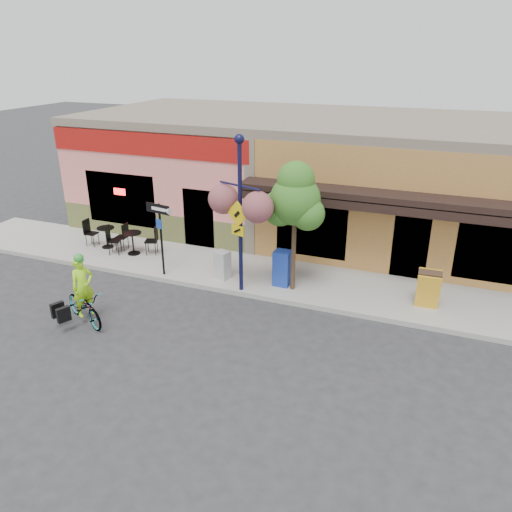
{
  "coord_description": "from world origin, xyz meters",
  "views": [
    {
      "loc": [
        5.15,
        -11.82,
        6.96
      ],
      "look_at": [
        0.36,
        0.5,
        1.4
      ],
      "focal_mm": 35.0,
      "sensor_mm": 36.0,
      "label": 1
    }
  ],
  "objects_px": {
    "cyclist_rider": "(84,295)",
    "street_tree": "(294,227)",
    "newspaper_box_grey": "(222,265)",
    "bicycle": "(84,306)",
    "building": "(310,173)",
    "one_way_sign": "(161,240)",
    "newspaper_box_blue": "(282,268)",
    "lamp_post": "(240,216)"
  },
  "relations": [
    {
      "from": "building",
      "to": "newspaper_box_blue",
      "type": "relative_size",
      "value": 16.3
    },
    {
      "from": "lamp_post",
      "to": "newspaper_box_blue",
      "type": "bearing_deg",
      "value": 54.67
    },
    {
      "from": "cyclist_rider",
      "to": "street_tree",
      "type": "xyz_separation_m",
      "value": [
        4.7,
        3.69,
        1.3
      ]
    },
    {
      "from": "cyclist_rider",
      "to": "one_way_sign",
      "type": "height_order",
      "value": "one_way_sign"
    },
    {
      "from": "newspaper_box_blue",
      "to": "cyclist_rider",
      "type": "bearing_deg",
      "value": -136.57
    },
    {
      "from": "bicycle",
      "to": "cyclist_rider",
      "type": "height_order",
      "value": "cyclist_rider"
    },
    {
      "from": "bicycle",
      "to": "newspaper_box_grey",
      "type": "bearing_deg",
      "value": -8.99
    },
    {
      "from": "building",
      "to": "newspaper_box_grey",
      "type": "distance_m",
      "value": 6.58
    },
    {
      "from": "building",
      "to": "cyclist_rider",
      "type": "bearing_deg",
      "value": -109.2
    },
    {
      "from": "bicycle",
      "to": "lamp_post",
      "type": "xyz_separation_m",
      "value": [
        3.31,
        3.08,
        2.01
      ]
    },
    {
      "from": "lamp_post",
      "to": "one_way_sign",
      "type": "xyz_separation_m",
      "value": [
        -2.76,
        0.11,
        -1.14
      ]
    },
    {
      "from": "newspaper_box_blue",
      "to": "street_tree",
      "type": "height_order",
      "value": "street_tree"
    },
    {
      "from": "newspaper_box_blue",
      "to": "newspaper_box_grey",
      "type": "xyz_separation_m",
      "value": [
        -1.92,
        -0.22,
        -0.11
      ]
    },
    {
      "from": "building",
      "to": "bicycle",
      "type": "relative_size",
      "value": 10.04
    },
    {
      "from": "newspaper_box_grey",
      "to": "street_tree",
      "type": "height_order",
      "value": "street_tree"
    },
    {
      "from": "cyclist_rider",
      "to": "one_way_sign",
      "type": "bearing_deg",
      "value": 16.05
    },
    {
      "from": "lamp_post",
      "to": "street_tree",
      "type": "xyz_separation_m",
      "value": [
        1.44,
        0.61,
        -0.35
      ]
    },
    {
      "from": "bicycle",
      "to": "cyclist_rider",
      "type": "distance_m",
      "value": 0.36
    },
    {
      "from": "cyclist_rider",
      "to": "street_tree",
      "type": "bearing_deg",
      "value": -26.87
    },
    {
      "from": "newspaper_box_grey",
      "to": "building",
      "type": "bearing_deg",
      "value": 95.36
    },
    {
      "from": "one_way_sign",
      "to": "newspaper_box_blue",
      "type": "relative_size",
      "value": 2.13
    },
    {
      "from": "building",
      "to": "cyclist_rider",
      "type": "distance_m",
      "value": 10.59
    },
    {
      "from": "one_way_sign",
      "to": "street_tree",
      "type": "relative_size",
      "value": 0.6
    },
    {
      "from": "cyclist_rider",
      "to": "lamp_post",
      "type": "relative_size",
      "value": 0.36
    },
    {
      "from": "cyclist_rider",
      "to": "newspaper_box_blue",
      "type": "bearing_deg",
      "value": -23.26
    },
    {
      "from": "newspaper_box_grey",
      "to": "cyclist_rider",
      "type": "bearing_deg",
      "value": -108.5
    },
    {
      "from": "building",
      "to": "cyclist_rider",
      "type": "height_order",
      "value": "building"
    },
    {
      "from": "newspaper_box_blue",
      "to": "lamp_post",
      "type": "bearing_deg",
      "value": -142.02
    },
    {
      "from": "lamp_post",
      "to": "newspaper_box_grey",
      "type": "bearing_deg",
      "value": 166.08
    },
    {
      "from": "cyclist_rider",
      "to": "lamp_post",
      "type": "xyz_separation_m",
      "value": [
        3.26,
        3.08,
        1.65
      ]
    },
    {
      "from": "cyclist_rider",
      "to": "newspaper_box_blue",
      "type": "xyz_separation_m",
      "value": [
        4.31,
        3.85,
        -0.13
      ]
    },
    {
      "from": "bicycle",
      "to": "building",
      "type": "bearing_deg",
      "value": 5.52
    },
    {
      "from": "cyclist_rider",
      "to": "building",
      "type": "bearing_deg",
      "value": 5.78
    },
    {
      "from": "bicycle",
      "to": "lamp_post",
      "type": "relative_size",
      "value": 0.39
    },
    {
      "from": "cyclist_rider",
      "to": "newspaper_box_grey",
      "type": "bearing_deg",
      "value": -8.45
    },
    {
      "from": "lamp_post",
      "to": "street_tree",
      "type": "bearing_deg",
      "value": 41.44
    },
    {
      "from": "newspaper_box_blue",
      "to": "street_tree",
      "type": "bearing_deg",
      "value": -20.59
    },
    {
      "from": "building",
      "to": "newspaper_box_grey",
      "type": "bearing_deg",
      "value": -99.56
    },
    {
      "from": "cyclist_rider",
      "to": "newspaper_box_grey",
      "type": "height_order",
      "value": "cyclist_rider"
    },
    {
      "from": "one_way_sign",
      "to": "street_tree",
      "type": "height_order",
      "value": "street_tree"
    },
    {
      "from": "building",
      "to": "one_way_sign",
      "type": "xyz_separation_m",
      "value": [
        -2.95,
        -6.72,
        -0.91
      ]
    },
    {
      "from": "building",
      "to": "cyclist_rider",
      "type": "xyz_separation_m",
      "value": [
        -3.45,
        -9.91,
        -1.42
      ]
    }
  ]
}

